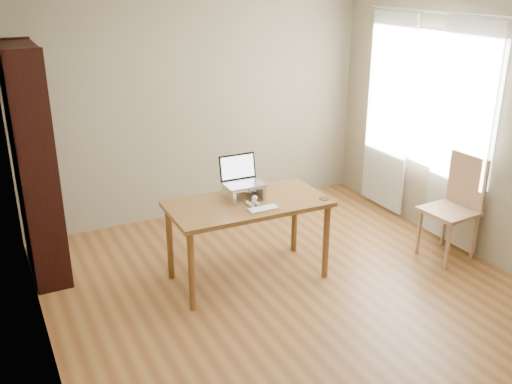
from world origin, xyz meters
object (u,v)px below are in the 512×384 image
at_px(desk, 248,212).
at_px(keyboard, 263,209).
at_px(bookshelf, 35,164).
at_px(chair, 456,203).
at_px(cat, 242,191).
at_px(laptop, 241,176).

height_order(desk, keyboard, keyboard).
xyz_separation_m(bookshelf, chair, (3.61, -1.48, -0.50)).
distance_m(desk, keyboard, 0.25).
bearing_deg(desk, keyboard, -79.62).
distance_m(bookshelf, chair, 3.94).
height_order(desk, chair, chair).
relative_size(desk, chair, 1.39).
bearing_deg(cat, keyboard, -88.25).
xyz_separation_m(bookshelf, desk, (1.62, -0.98, -0.40)).
bearing_deg(chair, keyboard, 167.30).
bearing_deg(desk, cat, 95.99).
xyz_separation_m(desk, chair, (1.99, -0.50, -0.10)).
bearing_deg(laptop, desk, -88.96).
bearing_deg(chair, laptop, 157.62).
relative_size(bookshelf, keyboard, 7.72).
bearing_deg(keyboard, bookshelf, 143.61).
distance_m(laptop, cat, 0.13).
distance_m(laptop, chair, 2.13).
bearing_deg(laptop, chair, -16.78).
bearing_deg(chair, desk, 161.36).
xyz_separation_m(bookshelf, keyboard, (1.66, -1.20, -0.29)).
relative_size(keyboard, cat, 0.55).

